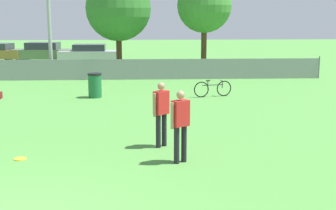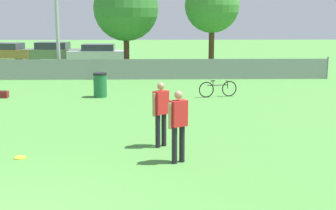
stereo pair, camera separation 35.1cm
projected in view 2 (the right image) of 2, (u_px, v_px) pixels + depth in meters
name	position (u px, v px, depth m)	size (l,w,h in m)	color
fence_backline	(106.00, 69.00, 25.00)	(23.98, 0.07, 1.21)	gray
tree_near_pole	(126.00, 8.00, 26.10)	(3.65, 3.65, 5.61)	#4C331E
tree_far_right	(212.00, 6.00, 26.59)	(3.12, 3.12, 5.52)	#4C331E
player_thrower_red	(161.00, 110.00, 12.08)	(0.44, 0.43, 1.70)	black
player_defender_red	(178.00, 122.00, 10.75)	(0.47, 0.40, 1.70)	black
frisbee_disc	(20.00, 158.00, 11.27)	(0.29, 0.29, 0.03)	yellow
bicycle_sideline	(218.00, 89.00, 19.70)	(1.66, 0.54, 0.71)	black
trash_bin	(100.00, 85.00, 19.62)	(0.58, 0.58, 1.02)	#1E6638
gear_bag_sideline	(0.00, 94.00, 19.52)	(0.62, 0.34, 0.30)	maroon
parked_car_tan	(8.00, 52.00, 35.92)	(4.45, 2.53, 1.33)	black
parked_car_olive	(53.00, 52.00, 35.59)	(4.68, 2.10, 1.40)	black
parked_car_silver	(99.00, 53.00, 34.50)	(4.48, 1.70, 1.32)	black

